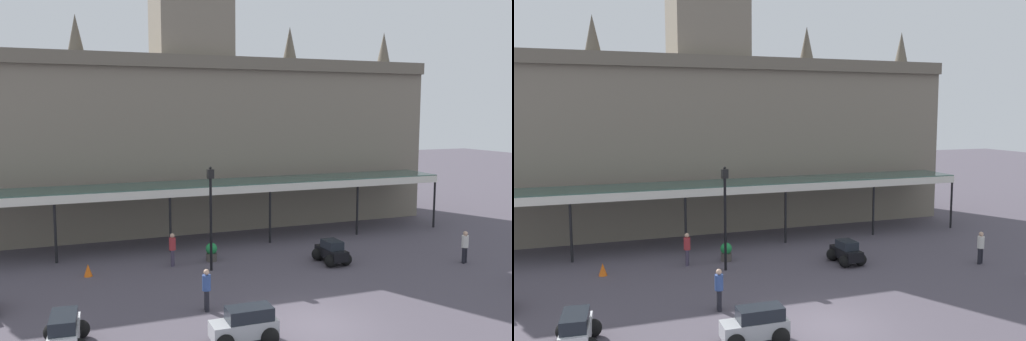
% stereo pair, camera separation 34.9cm
% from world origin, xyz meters
% --- Properties ---
extents(ground_plane, '(140.00, 140.00, 0.00)m').
position_xyz_m(ground_plane, '(0.00, 0.00, 0.00)').
color(ground_plane, '#4D4751').
extents(station_building, '(32.54, 7.04, 20.27)m').
position_xyz_m(station_building, '(0.00, 18.89, 6.47)').
color(station_building, slate).
rests_on(station_building, ground).
extents(entrance_canopy, '(29.83, 3.26, 3.59)m').
position_xyz_m(entrance_canopy, '(-0.00, 13.15, 3.45)').
color(entrance_canopy, '#38564C').
rests_on(entrance_canopy, ground).
extents(car_white_estate, '(1.67, 2.32, 1.27)m').
position_xyz_m(car_white_estate, '(-8.63, 1.17, 0.56)').
color(car_white_estate, silver).
rests_on(car_white_estate, ground).
extents(car_black_sedan, '(1.55, 2.07, 1.19)m').
position_xyz_m(car_black_sedan, '(4.39, 6.93, 0.50)').
color(car_black_sedan, black).
rests_on(car_black_sedan, ground).
extents(car_silver_estate, '(2.26, 1.56, 1.27)m').
position_xyz_m(car_silver_estate, '(-2.95, -0.47, 0.56)').
color(car_silver_estate, '#B2B5BA').
rests_on(car_silver_estate, ground).
extents(pedestrian_near_entrance, '(0.37, 0.34, 1.67)m').
position_xyz_m(pedestrian_near_entrance, '(10.79, 4.50, 0.91)').
color(pedestrian_near_entrance, black).
rests_on(pedestrian_near_entrance, ground).
extents(pedestrian_beside_cars, '(0.34, 0.38, 1.67)m').
position_xyz_m(pedestrian_beside_cars, '(-3.40, 9.29, 0.91)').
color(pedestrian_beside_cars, '#3F384C').
rests_on(pedestrian_beside_cars, ground).
extents(pedestrian_crossing_forecourt, '(0.34, 0.39, 1.67)m').
position_xyz_m(pedestrian_crossing_forecourt, '(-3.37, 2.86, 0.91)').
color(pedestrian_crossing_forecourt, black).
rests_on(pedestrian_crossing_forecourt, ground).
extents(victorian_lamppost, '(0.30, 0.30, 5.14)m').
position_xyz_m(victorian_lamppost, '(-1.77, 7.86, 3.18)').
color(victorian_lamppost, black).
rests_on(victorian_lamppost, ground).
extents(traffic_cone, '(0.40, 0.40, 0.60)m').
position_xyz_m(traffic_cone, '(-7.50, 8.99, 0.30)').
color(traffic_cone, orange).
rests_on(traffic_cone, ground).
extents(planter_near_kerb, '(0.60, 0.60, 0.96)m').
position_xyz_m(planter_near_kerb, '(-1.32, 9.42, 0.49)').
color(planter_near_kerb, '#47423D').
rests_on(planter_near_kerb, ground).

